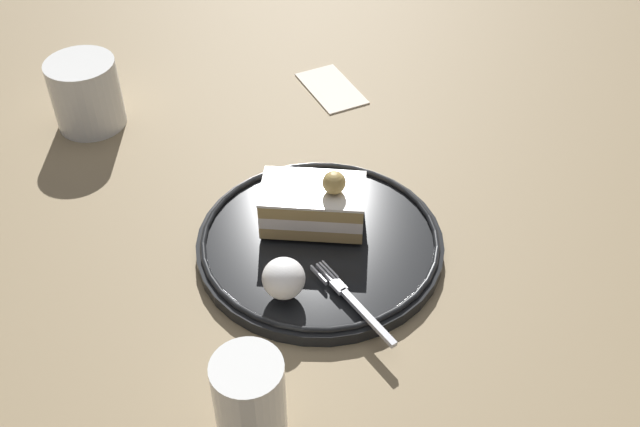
% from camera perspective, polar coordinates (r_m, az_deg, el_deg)
% --- Properties ---
extents(ground_plane, '(2.40, 2.40, 0.00)m').
position_cam_1_polar(ground_plane, '(0.76, -0.49, -1.96)').
color(ground_plane, '#897553').
extents(dessert_plate, '(0.25, 0.25, 0.02)m').
position_cam_1_polar(dessert_plate, '(0.74, 0.00, -2.24)').
color(dessert_plate, black).
rests_on(dessert_plate, ground_plane).
extents(cake_slice, '(0.08, 0.11, 0.07)m').
position_cam_1_polar(cake_slice, '(0.73, -0.27, 0.78)').
color(cake_slice, tan).
rests_on(cake_slice, dessert_plate).
extents(whipped_cream_dollop, '(0.04, 0.04, 0.04)m').
position_cam_1_polar(whipped_cream_dollop, '(0.67, -2.82, -5.00)').
color(whipped_cream_dollop, white).
rests_on(whipped_cream_dollop, dessert_plate).
extents(fork, '(0.10, 0.07, 0.00)m').
position_cam_1_polar(fork, '(0.67, 2.46, -6.67)').
color(fork, silver).
rests_on(fork, dessert_plate).
extents(drink_glass_near, '(0.05, 0.05, 0.10)m').
position_cam_1_polar(drink_glass_near, '(0.58, -5.35, -14.66)').
color(drink_glass_near, white).
rests_on(drink_glass_near, ground_plane).
extents(drink_glass_far, '(0.08, 0.08, 0.08)m').
position_cam_1_polar(drink_glass_far, '(0.94, -17.48, 8.51)').
color(drink_glass_far, white).
rests_on(drink_glass_far, ground_plane).
extents(folded_napkin, '(0.12, 0.09, 0.00)m').
position_cam_1_polar(folded_napkin, '(0.98, 0.88, 9.64)').
color(folded_napkin, white).
rests_on(folded_napkin, ground_plane).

